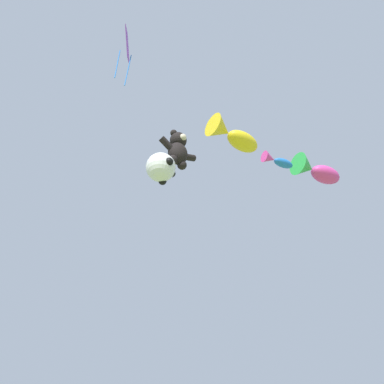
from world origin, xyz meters
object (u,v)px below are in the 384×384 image
(teddy_bear_kite, at_px, (178,149))
(fish_kite_goldfin, at_px, (232,135))
(soccer_ball_kite, at_px, (161,168))
(diamond_kite, at_px, (127,47))
(fish_kite_cobalt, at_px, (276,161))
(fish_kite_magenta, at_px, (315,171))

(teddy_bear_kite, bearing_deg, fish_kite_goldfin, -28.57)
(soccer_ball_kite, xyz_separation_m, diamond_kite, (-2.29, -0.73, 3.78))
(fish_kite_goldfin, bearing_deg, fish_kite_cobalt, -5.16)
(soccer_ball_kite, relative_size, fish_kite_cobalt, 0.71)
(fish_kite_cobalt, bearing_deg, diamond_kite, 176.97)
(soccer_ball_kite, distance_m, diamond_kite, 4.48)
(soccer_ball_kite, relative_size, diamond_kite, 0.37)
(fish_kite_magenta, bearing_deg, fish_kite_cobalt, 165.55)
(fish_kite_magenta, distance_m, diamond_kite, 9.64)
(teddy_bear_kite, relative_size, soccer_ball_kite, 1.55)
(teddy_bear_kite, distance_m, fish_kite_magenta, 6.93)
(fish_kite_goldfin, relative_size, fish_kite_magenta, 0.92)
(teddy_bear_kite, bearing_deg, fish_kite_cobalt, -15.94)
(fish_kite_goldfin, height_order, diamond_kite, diamond_kite)
(fish_kite_cobalt, relative_size, fish_kite_magenta, 0.60)
(fish_kite_cobalt, height_order, fish_kite_magenta, fish_kite_magenta)
(soccer_ball_kite, distance_m, fish_kite_cobalt, 5.92)
(teddy_bear_kite, bearing_deg, diamond_kite, -164.53)
(soccer_ball_kite, xyz_separation_m, fish_kite_cobalt, (5.12, -1.12, 2.75))
(fish_kite_magenta, height_order, diamond_kite, diamond_kite)
(fish_kite_cobalt, xyz_separation_m, diamond_kite, (-7.42, 0.39, 1.03))
(teddy_bear_kite, height_order, fish_kite_magenta, fish_kite_magenta)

